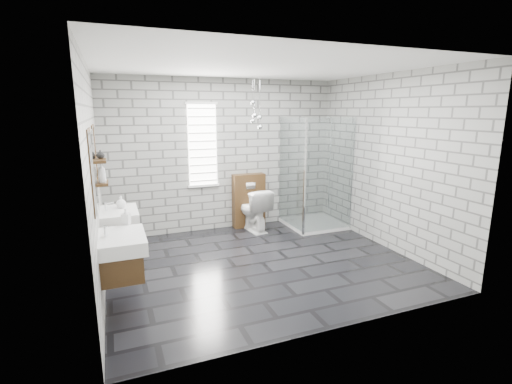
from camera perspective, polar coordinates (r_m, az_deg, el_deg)
floor at (r=5.43m, az=0.93°, el=-10.91°), size 4.20×3.60×0.02m
ceiling at (r=5.02m, az=1.05°, el=18.91°), size 4.20×3.60×0.02m
wall_back at (r=6.75m, az=-4.92°, el=5.63°), size 4.20×0.02×2.70m
wall_front at (r=3.48m, az=12.44°, el=-1.01°), size 4.20×0.02×2.70m
wall_left at (r=4.68m, az=-23.63°, el=1.64°), size 0.02×3.60×2.70m
wall_right at (r=6.17m, az=19.48°, el=4.33°), size 0.02×3.60×2.70m
vanity_left at (r=4.23m, az=-20.42°, el=-7.48°), size 0.47×0.70×1.57m
vanity_right at (r=5.27m, az=-20.73°, el=-3.63°), size 0.47×0.70×1.57m
shelf_lower at (r=4.64m, az=-22.63°, el=1.25°), size 0.14×0.30×0.03m
shelf_upper at (r=4.60m, az=-22.90°, el=4.43°), size 0.14×0.30×0.03m
window at (r=6.60m, az=-8.24°, el=7.14°), size 0.56×0.05×1.48m
cistern_panel at (r=6.93m, az=-1.13°, el=-1.30°), size 0.60×0.20×1.00m
flush_plate at (r=6.77m, az=-0.83°, el=0.97°), size 0.18×0.01×0.12m
shower_enclosure at (r=6.92m, az=8.74°, el=-1.43°), size 1.00×1.00×2.03m
pendant_cluster at (r=6.43m, az=-0.04°, el=11.59°), size 0.24×0.27×0.88m
toilet at (r=6.73m, az=-0.38°, el=-2.70°), size 0.52×0.80×0.78m
soap_bottle_a at (r=4.55m, az=-19.39°, el=-3.55°), size 0.11×0.12×0.19m
soap_bottle_b at (r=5.34m, az=-20.07°, el=-1.45°), size 0.17×0.17×0.16m
soap_bottle_c at (r=4.57m, az=-22.65°, el=2.77°), size 0.10×0.10×0.23m
vase at (r=4.70m, az=-22.82°, el=5.38°), size 0.10×0.10×0.10m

